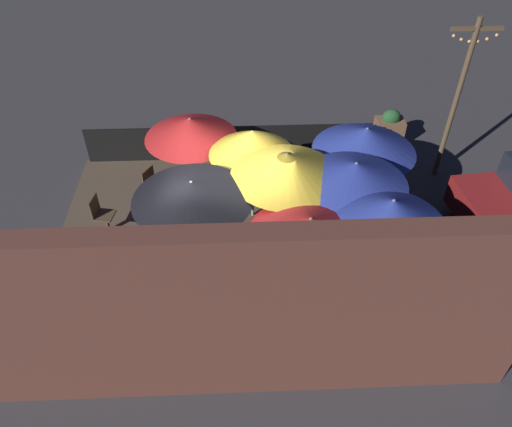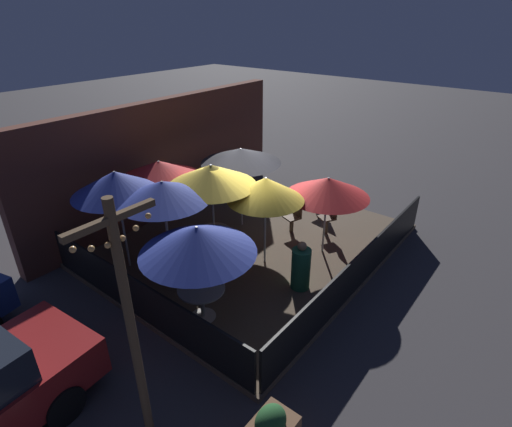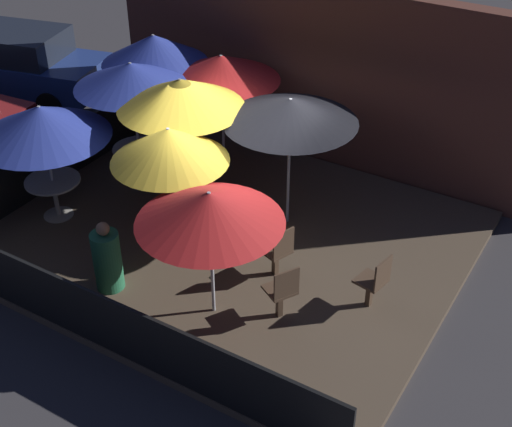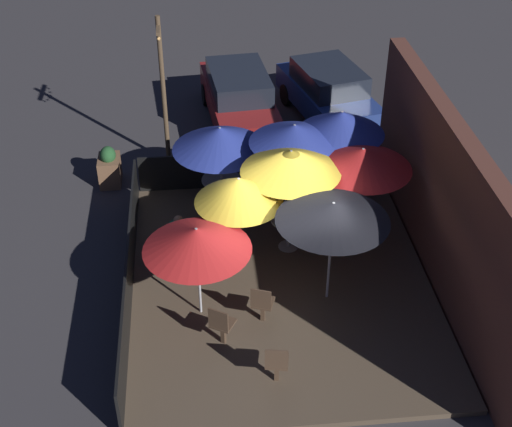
% 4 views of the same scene
% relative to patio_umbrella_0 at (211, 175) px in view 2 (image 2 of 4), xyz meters
% --- Properties ---
extents(ground_plane, '(60.00, 60.00, 0.00)m').
position_rel_patio_umbrella_0_xyz_m(ground_plane, '(1.10, -0.34, -2.33)').
color(ground_plane, '#383538').
extents(patio_deck, '(7.50, 6.23, 0.12)m').
position_rel_patio_umbrella_0_xyz_m(patio_deck, '(1.10, -0.34, -2.27)').
color(patio_deck, brown).
rests_on(patio_deck, ground_plane).
extents(building_wall, '(9.10, 0.36, 3.52)m').
position_rel_patio_umbrella_0_xyz_m(building_wall, '(1.10, 3.01, -0.57)').
color(building_wall, brown).
rests_on(building_wall, ground_plane).
extents(fence_front, '(7.30, 0.05, 0.95)m').
position_rel_patio_umbrella_0_xyz_m(fence_front, '(1.10, -3.41, -1.74)').
color(fence_front, black).
rests_on(fence_front, patio_deck).
extents(fence_side_left, '(0.05, 6.03, 0.95)m').
position_rel_patio_umbrella_0_xyz_m(fence_side_left, '(-2.60, -0.34, -1.74)').
color(fence_side_left, black).
rests_on(fence_side_left, patio_deck).
extents(patio_umbrella_0, '(2.10, 2.10, 2.47)m').
position_rel_patio_umbrella_0_xyz_m(patio_umbrella_0, '(0.00, 0.00, 0.00)').
color(patio_umbrella_0, '#B2B2B7').
rests_on(patio_umbrella_0, patio_deck).
extents(patio_umbrella_1, '(2.01, 2.01, 2.39)m').
position_rel_patio_umbrella_0_xyz_m(patio_umbrella_1, '(-1.23, 0.25, -0.04)').
color(patio_umbrella_1, '#B2B2B7').
rests_on(patio_umbrella_1, patio_deck).
extents(patio_umbrella_2, '(2.22, 2.22, 2.10)m').
position_rel_patio_umbrella_0_xyz_m(patio_umbrella_2, '(-1.81, -1.36, -0.39)').
color(patio_umbrella_2, '#B2B2B7').
rests_on(patio_umbrella_2, patio_deck).
extents(patio_umbrella_3, '(2.15, 2.15, 2.28)m').
position_rel_patio_umbrella_0_xyz_m(patio_umbrella_3, '(-0.25, 1.56, -0.16)').
color(patio_umbrella_3, '#B2B2B7').
rests_on(patio_umbrella_3, patio_deck).
extents(patio_umbrella_4, '(2.18, 2.18, 2.31)m').
position_rel_patio_umbrella_0_xyz_m(patio_umbrella_4, '(1.72, 0.56, -0.10)').
color(patio_umbrella_4, '#B2B2B7').
rests_on(patio_umbrella_4, patio_deck).
extents(patio_umbrella_5, '(2.05, 2.05, 2.05)m').
position_rel_patio_umbrella_0_xyz_m(patio_umbrella_5, '(1.91, -2.00, -0.41)').
color(patio_umbrella_5, '#B2B2B7').
rests_on(patio_umbrella_5, patio_deck).
extents(patio_umbrella_6, '(2.00, 2.00, 2.46)m').
position_rel_patio_umbrella_0_xyz_m(patio_umbrella_6, '(-1.61, 1.37, -0.02)').
color(patio_umbrella_6, '#B2B2B7').
rests_on(patio_umbrella_6, patio_deck).
extents(patio_umbrella_7, '(1.81, 1.81, 2.24)m').
position_rel_patio_umbrella_0_xyz_m(patio_umbrella_7, '(0.59, -1.12, -0.25)').
color(patio_umbrella_7, '#B2B2B7').
rests_on(patio_umbrella_7, patio_deck).
extents(dining_table_0, '(0.80, 0.80, 0.77)m').
position_rel_patio_umbrella_0_xyz_m(dining_table_0, '(0.00, 0.00, -1.61)').
color(dining_table_0, '#9E998E').
rests_on(dining_table_0, patio_deck).
extents(dining_table_1, '(0.96, 0.96, 0.75)m').
position_rel_patio_umbrella_0_xyz_m(dining_table_1, '(-1.23, 0.25, -1.61)').
color(dining_table_1, '#9E998E').
rests_on(dining_table_1, patio_deck).
extents(dining_table_2, '(0.94, 0.94, 0.73)m').
position_rel_patio_umbrella_0_xyz_m(dining_table_2, '(-1.81, -1.36, -1.63)').
color(dining_table_2, '#9E998E').
rests_on(dining_table_2, patio_deck).
extents(patio_chair_0, '(0.47, 0.47, 0.92)m').
position_rel_patio_umbrella_0_xyz_m(patio_chair_0, '(3.87, -0.74, -1.71)').
color(patio_chair_0, '#4C3828').
rests_on(patio_chair_0, patio_deck).
extents(patio_chair_1, '(0.51, 0.51, 0.91)m').
position_rel_patio_umbrella_0_xyz_m(patio_chair_1, '(2.32, -0.83, -1.72)').
color(patio_chair_1, '#4C3828').
rests_on(patio_chair_1, patio_deck).
extents(patio_chair_2, '(0.55, 0.55, 0.94)m').
position_rel_patio_umbrella_0_xyz_m(patio_chair_2, '(2.84, -1.64, -1.69)').
color(patio_chair_2, '#4C3828').
rests_on(patio_chair_2, patio_deck).
extents(patron_0, '(0.60, 0.60, 1.18)m').
position_rel_patio_umbrella_0_xyz_m(patron_0, '(0.26, -2.37, -1.70)').
color(patron_0, '#236642').
rests_on(patron_0, patio_deck).
extents(light_post, '(1.10, 0.12, 4.01)m').
position_rel_patio_umbrella_0_xyz_m(light_post, '(-4.15, -2.65, -0.09)').
color(light_post, brown).
rests_on(light_post, ground_plane).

